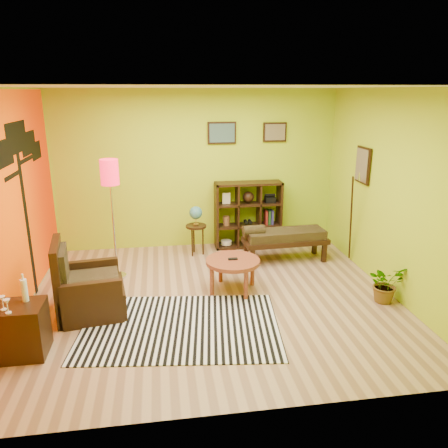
{
  "coord_description": "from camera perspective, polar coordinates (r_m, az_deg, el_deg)",
  "views": [
    {
      "loc": [
        -0.67,
        -5.43,
        2.76
      ],
      "look_at": [
        0.16,
        0.08,
        1.05
      ],
      "focal_mm": 35.0,
      "sensor_mm": 36.0,
      "label": 1
    }
  ],
  "objects": [
    {
      "name": "ground",
      "position": [
        6.13,
        -1.42,
        -9.72
      ],
      "size": [
        5.0,
        5.0,
        0.0
      ],
      "primitive_type": "plane",
      "color": "tan",
      "rests_on": "ground"
    },
    {
      "name": "room_shell",
      "position": [
        5.56,
        -2.54,
        7.09
      ],
      "size": [
        5.04,
        4.54,
        2.82
      ],
      "color": "#A9CC1B",
      "rests_on": "ground"
    },
    {
      "name": "zebra_rug",
      "position": [
        5.5,
        -5.69,
        -13.12
      ],
      "size": [
        2.56,
        1.87,
        0.01
      ],
      "primitive_type": "cube",
      "rotation": [
        0.0,
        0.0,
        -0.12
      ],
      "color": "white",
      "rests_on": "ground"
    },
    {
      "name": "coffee_table",
      "position": [
        6.21,
        1.16,
        -5.22
      ],
      "size": [
        0.77,
        0.77,
        0.49
      ],
      "color": "brown",
      "rests_on": "ground"
    },
    {
      "name": "armchair",
      "position": [
        5.91,
        -17.55,
        -8.4
      ],
      "size": [
        0.92,
        0.92,
        0.99
      ],
      "color": "black",
      "rests_on": "ground"
    },
    {
      "name": "side_cabinet",
      "position": [
        5.3,
        -24.88,
        -12.39
      ],
      "size": [
        0.5,
        0.45,
        0.9
      ],
      "color": "black",
      "rests_on": "ground"
    },
    {
      "name": "floor_lamp",
      "position": [
        6.55,
        -14.63,
        5.19
      ],
      "size": [
        0.27,
        0.27,
        1.82
      ],
      "color": "silver",
      "rests_on": "ground"
    },
    {
      "name": "globe_table",
      "position": [
        7.5,
        -3.69,
        0.75
      ],
      "size": [
        0.36,
        0.36,
        0.87
      ],
      "color": "black",
      "rests_on": "ground"
    },
    {
      "name": "cube_shelf",
      "position": [
        7.93,
        3.25,
        1.22
      ],
      "size": [
        1.2,
        0.35,
        1.2
      ],
      "color": "black",
      "rests_on": "ground"
    },
    {
      "name": "bench",
      "position": [
        7.35,
        7.72,
        -1.69
      ],
      "size": [
        1.45,
        0.58,
        0.65
      ],
      "color": "black",
      "rests_on": "ground"
    },
    {
      "name": "potted_plant",
      "position": [
        6.36,
        20.29,
        -7.76
      ],
      "size": [
        0.57,
        0.61,
        0.41
      ],
      "primitive_type": "imported",
      "rotation": [
        0.0,
        0.0,
        0.2
      ],
      "color": "#26661E",
      "rests_on": "ground"
    }
  ]
}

